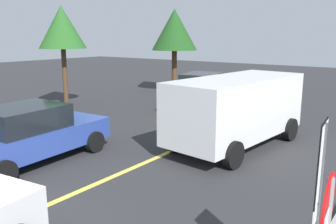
% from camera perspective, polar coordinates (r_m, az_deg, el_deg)
% --- Properties ---
extents(lane_marking_centre, '(28.00, 0.16, 0.01)m').
position_cam_1_polar(lane_marking_centre, '(8.94, -10.30, -10.79)').
color(lane_marking_centre, '#E0D14C').
extents(speed_limit_sign, '(0.54, 0.08, 2.52)m').
position_cam_1_polar(speed_limit_sign, '(4.59, 23.09, -10.60)').
color(speed_limit_sign, '#4C4C51').
rests_on(speed_limit_sign, ground_plane).
extents(white_van, '(5.37, 2.68, 2.20)m').
position_cam_1_polar(white_van, '(11.33, 10.97, 0.75)').
color(white_van, white).
rests_on(white_van, ground_plane).
extents(car_blue_approaching, '(4.52, 2.34, 1.60)m').
position_cam_1_polar(car_blue_approaching, '(10.60, -21.37, -3.23)').
color(car_blue_approaching, '#2D479E').
rests_on(car_blue_approaching, ground_plane).
extents(car_yellow_crossing, '(4.60, 2.62, 1.67)m').
position_cam_1_polar(car_yellow_crossing, '(17.46, 5.21, 3.44)').
color(car_yellow_crossing, gold).
rests_on(car_yellow_crossing, ground_plane).
extents(tree_left_verge, '(2.25, 2.25, 4.86)m').
position_cam_1_polar(tree_left_verge, '(18.09, -16.67, 12.82)').
color(tree_left_verge, '#513823').
rests_on(tree_left_verge, ground_plane).
extents(tree_centre_verge, '(2.80, 2.80, 5.08)m').
position_cam_1_polar(tree_centre_verge, '(22.29, 1.04, 13.02)').
color(tree_centre_verge, '#513823').
rests_on(tree_centre_verge, ground_plane).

